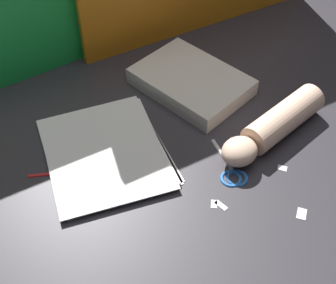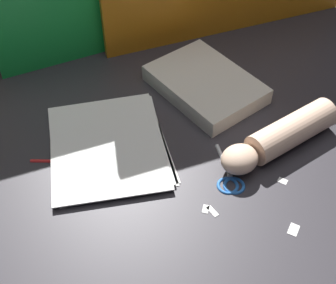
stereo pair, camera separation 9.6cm
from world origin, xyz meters
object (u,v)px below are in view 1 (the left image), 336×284
(scissors, at_px, (232,169))
(hand_forearm, at_px, (274,125))
(paper_stack, at_px, (106,151))
(book_closed, at_px, (191,82))

(scissors, xyz_separation_m, hand_forearm, (0.13, 0.06, 0.03))
(paper_stack, bearing_deg, hand_forearm, -14.27)
(paper_stack, distance_m, scissors, 0.28)
(paper_stack, xyz_separation_m, scissors, (0.23, -0.15, -0.00))
(paper_stack, relative_size, scissors, 2.15)
(book_closed, height_order, hand_forearm, hand_forearm)
(hand_forearm, bearing_deg, scissors, -157.03)
(hand_forearm, bearing_deg, book_closed, 114.11)
(book_closed, xyz_separation_m, hand_forearm, (0.10, -0.22, 0.01))
(scissors, relative_size, hand_forearm, 0.48)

